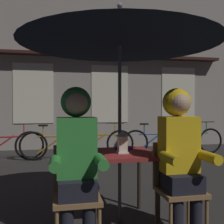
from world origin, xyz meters
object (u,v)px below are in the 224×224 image
Objects in this scene: lantern at (122,142)px; bicycle_fourth at (99,143)px; bicycle_furthest at (192,141)px; person_left_hooded at (77,150)px; bicycle_second at (6,146)px; bicycle_fifth at (155,142)px; chair_left at (76,189)px; bicycle_third at (56,145)px; person_right_hooded at (180,147)px; book at (124,148)px; patio_umbrella at (120,27)px; chair_right at (177,183)px; cafe_table at (120,162)px.

lantern is 3.73m from bicycle_fourth.
person_left_hooded is at bearing -128.95° from bicycle_furthest.
lantern is 4.06m from bicycle_second.
bicycle_fourth is 0.99× the size of bicycle_fifth.
person_left_hooded is 0.84× the size of bicycle_second.
bicycle_fifth is (2.19, 3.89, -0.14)m from chair_left.
lantern is 0.17× the size of person_left_hooded.
bicycle_second and bicycle_third have the same top height.
lantern is at bearing 36.55° from person_left_hooded.
bicycle_furthest is at bearing 1.89° from bicycle_third.
bicycle_third is (-0.71, 3.50, -0.51)m from lantern.
person_right_hooded is (0.46, -0.37, -0.01)m from lantern.
bicycle_furthest is at bearing 67.74° from book.
bicycle_fifth is (2.19, 3.95, -0.50)m from person_left_hooded.
bicycle_fourth is at bearing 10.23° from bicycle_third.
person_right_hooded reaches higher than book.
chair_left reaches higher than bicycle_third.
bicycle_third is (-1.18, 3.87, -0.50)m from person_right_hooded.
lantern is 0.14× the size of bicycle_furthest.
book is at bearing 120.46° from person_right_hooded.
bicycle_second and bicycle_furthest have the same top height.
chair_left is 1.03m from person_right_hooded.
bicycle_fourth is 2.42m from bicycle_furthest.
person_right_hooded is 0.83× the size of bicycle_fifth.
patio_umbrella is 10.00× the size of lantern.
bicycle_fifth is at bearing 64.68° from lantern.
bicycle_furthest is (2.72, 3.61, -0.51)m from lantern.
chair_left is 4.08m from bicycle_fourth.
person_left_hooded is at bearing -115.91° from book.
chair_right is 0.52× the size of bicycle_fourth.
bicycle_fifth is (2.41, 0.08, 0.00)m from bicycle_third.
bicycle_furthest is 8.40× the size of book.
lantern is 0.17× the size of person_right_hooded.
bicycle_fifth is 1.03m from bicycle_furthest.
book is (-2.64, -3.33, 0.41)m from bicycle_furthest.
chair_right is at bearing 90.00° from person_right_hooded.
cafe_table is at bearing -127.61° from bicycle_furthest.
cafe_table is at bearing 105.13° from lantern.
bicycle_fifth is at bearing 80.10° from book.
person_right_hooded is at bearing 0.00° from person_left_hooded.
book is at bearing 65.39° from patio_umbrella.
chair_left is at bearing -118.54° from book.
cafe_table is 0.67m from person_left_hooded.
bicycle_fifth is at bearing -0.36° from bicycle_second.
chair_left is 3.82m from bicycle_third.
person_right_hooded is 4.07m from bicycle_third.
bicycle_furthest is (2.26, 3.92, -0.14)m from chair_right.
bicycle_furthest is (4.53, 0.01, 0.00)m from bicycle_second.
person_right_hooded is at bearing -38.37° from lantern.
person_right_hooded is (0.48, -0.43, 0.21)m from cafe_table.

